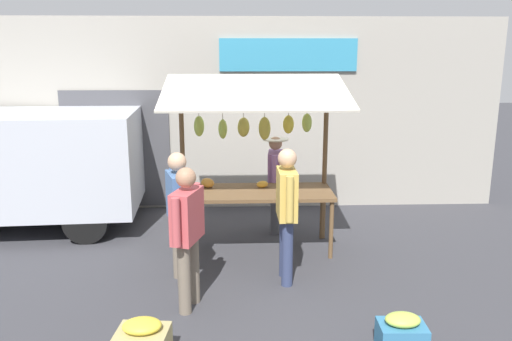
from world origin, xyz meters
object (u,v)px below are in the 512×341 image
object	(u,v)px
shopper_in_grey_tee	(287,206)
vendor_with_sunhat	(275,177)
produce_crate_near	(402,334)
shopper_with_ponytail	(179,208)
market_stall	(254,144)
shopper_with_shopping_bag	(187,229)

from	to	relation	value
shopper_in_grey_tee	vendor_with_sunhat	bearing A→B (deg)	-0.49
produce_crate_near	shopper_with_ponytail	bearing A→B (deg)	-35.22
vendor_with_sunhat	produce_crate_near	size ratio (longest dim) A/B	3.31
market_stall	produce_crate_near	world-z (taller)	market_stall
vendor_with_sunhat	produce_crate_near	bearing A→B (deg)	21.83
market_stall	shopper_in_grey_tee	distance (m)	1.31
vendor_with_sunhat	shopper_with_shopping_bag	xyz separation A→B (m)	(1.15, 2.48, 0.05)
produce_crate_near	shopper_in_grey_tee	bearing A→B (deg)	-58.72
market_stall	shopper_with_shopping_bag	distance (m)	2.05
shopper_in_grey_tee	shopper_with_shopping_bag	size ratio (longest dim) A/B	1.04
produce_crate_near	market_stall	bearing A→B (deg)	-64.01
market_stall	vendor_with_sunhat	world-z (taller)	market_stall
vendor_with_sunhat	shopper_with_shopping_bag	world-z (taller)	shopper_with_shopping_bag
shopper_with_shopping_bag	shopper_with_ponytail	bearing A→B (deg)	30.75
produce_crate_near	shopper_with_shopping_bag	bearing A→B (deg)	-24.01
shopper_with_shopping_bag	produce_crate_near	distance (m)	2.45
shopper_in_grey_tee	shopper_with_ponytail	world-z (taller)	shopper_in_grey_tee
shopper_with_ponytail	vendor_with_sunhat	bearing A→B (deg)	-53.23
shopper_in_grey_tee	produce_crate_near	xyz separation A→B (m)	(-0.98, 1.60, -0.81)
market_stall	shopper_with_ponytail	bearing A→B (deg)	48.85
vendor_with_sunhat	produce_crate_near	distance (m)	3.64
market_stall	shopper_with_ponytail	world-z (taller)	market_stall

